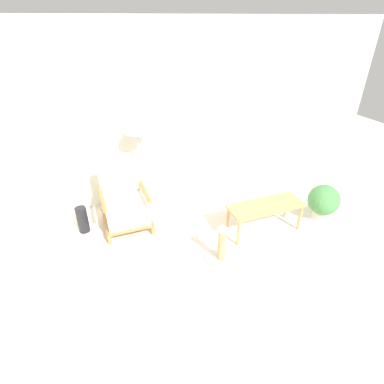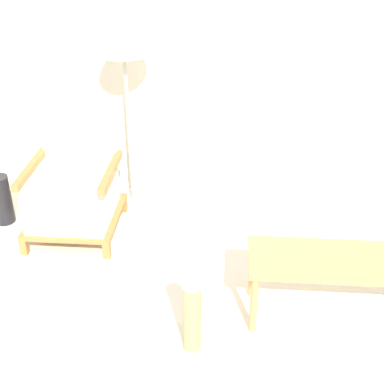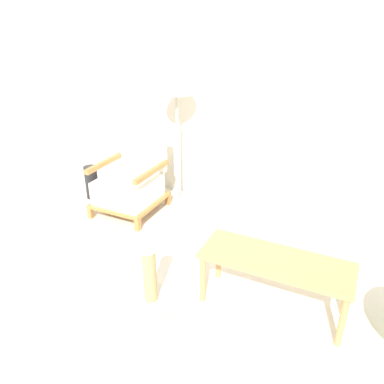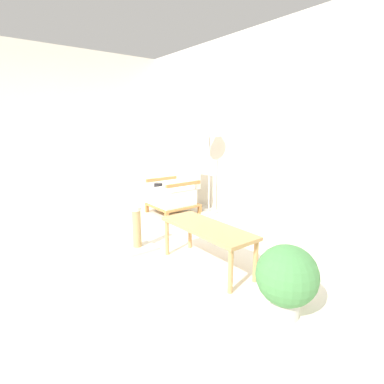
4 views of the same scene
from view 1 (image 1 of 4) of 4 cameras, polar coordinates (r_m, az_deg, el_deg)
ground_plane at (r=3.50m, az=7.49°, el=-19.65°), size 14.00×14.00×0.00m
wall_back at (r=4.75m, az=-5.68°, el=14.19°), size 8.00×0.06×2.70m
armchair at (r=4.40m, az=-12.65°, el=-2.41°), size 0.65×0.69×0.90m
floor_lamp at (r=4.42m, az=-10.55°, el=12.08°), size 0.37×0.37×1.55m
coffee_table at (r=4.27m, az=13.84°, el=-2.99°), size 1.06×0.40×0.43m
vase at (r=4.51m, az=-20.13°, el=-4.96°), size 0.15×0.15×0.39m
potted_plant at (r=4.83m, az=23.75°, el=-1.55°), size 0.46×0.46×0.56m
scratching_post at (r=3.81m, az=5.60°, el=-11.06°), size 0.36×0.36×0.50m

